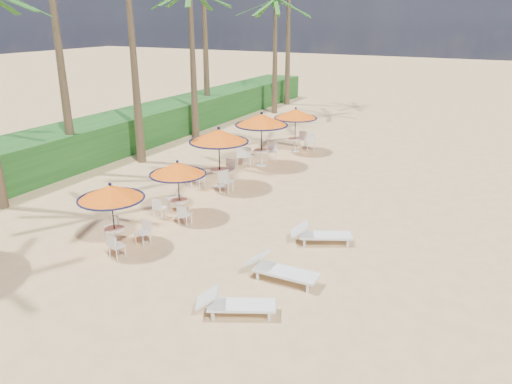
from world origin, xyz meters
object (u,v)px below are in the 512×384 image
station_4 (297,117)px  station_3 (260,126)px  station_0 (113,200)px  lounger_far (319,234)px  lounger_mid (279,269)px  station_1 (177,176)px  lounger_near (233,303)px  station_2 (219,143)px

station_4 → station_3: bearing=-98.2°
station_0 → lounger_far: (5.54, 3.17, -1.24)m
station_4 → lounger_far: size_ratio=1.19×
lounger_far → station_3: bearing=103.5°
station_3 → lounger_mid: bearing=-60.3°
station_1 → lounger_near: bearing=-42.9°
station_0 → lounger_mid: 5.55m
station_0 → lounger_near: size_ratio=1.08×
station_1 → lounger_near: station_1 is taller
station_1 → lounger_far: bearing=2.4°
station_1 → station_2: bearing=96.7°
station_1 → station_2: (-0.41, 3.49, 0.35)m
lounger_mid → lounger_far: size_ratio=1.05×
station_2 → station_4: station_2 is taller
station_3 → station_4: 3.34m
lounger_near → lounger_far: 4.78m
station_2 → station_1: bearing=-83.3°
station_0 → lounger_mid: size_ratio=1.02×
station_2 → lounger_near: 9.75m
lounger_mid → station_1: bearing=153.3°
lounger_mid → lounger_far: lounger_mid is taller
station_0 → station_4: size_ratio=0.90×
station_3 → lounger_mid: (5.50, -9.64, -1.57)m
lounger_mid → station_3: bearing=119.0°
station_4 → lounger_near: bearing=-72.4°
station_0 → station_3: bearing=90.6°
station_0 → lounger_mid: (5.40, 0.43, -1.21)m
lounger_far → lounger_mid: bearing=-118.7°
lounger_mid → lounger_far: (0.14, 2.73, -0.03)m
station_4 → station_1: bearing=-90.7°
station_0 → station_1: (0.24, 2.95, -0.02)m
lounger_far → lounger_near: bearing=-120.6°
station_0 → station_1: 2.96m
lounger_mid → station_4: bearing=110.5°
station_2 → lounger_near: bearing=-56.6°
station_2 → lounger_mid: station_2 is taller
lounger_mid → lounger_far: 2.73m
lounger_near → lounger_mid: 2.05m
station_4 → lounger_mid: (5.02, -12.94, -1.45)m
station_3 → station_4: size_ratio=1.11×
station_0 → lounger_near: station_0 is taller
lounger_far → station_2: bearing=124.5°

